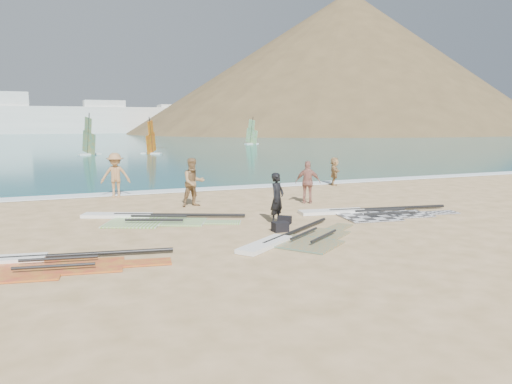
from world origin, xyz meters
name	(u,v)px	position (x,y,z in m)	size (l,w,h in m)	color
ground	(342,244)	(0.00, 0.00, 0.00)	(300.00, 300.00, 0.00)	#D8B07E
sea	(74,135)	(0.00, 132.00, 0.00)	(300.00, 240.00, 0.06)	#0C4A56
surf_line	(208,190)	(0.00, 12.30, 0.00)	(300.00, 1.20, 0.04)	white
far_town	(12,118)	(-15.72, 150.00, 4.49)	(160.00, 8.00, 12.00)	white
headland_main	(347,133)	(85.00, 130.00, 0.00)	(143.00, 143.00, 45.00)	brown
headland_minor	(411,131)	(120.00, 140.00, 0.00)	(70.00, 70.00, 28.00)	brown
rig_grey	(367,213)	(3.34, 3.52, 0.05)	(5.88, 2.77, 0.20)	#28282B
rig_green	(146,219)	(-4.35, 5.60, 0.05)	(5.41, 3.77, 0.20)	#63B124
rig_orange	(295,240)	(-1.03, 0.81, 0.05)	(4.81, 3.74, 0.20)	orange
rig_red	(40,263)	(-7.70, 1.03, 0.05)	(5.28, 2.53, 0.20)	red
gear_bag_near	(280,227)	(-0.87, 2.15, 0.15)	(0.47, 0.34, 0.30)	black
gear_bag_far	(285,220)	(-0.22, 3.17, 0.13)	(0.43, 0.30, 0.26)	black
person_wetsuit	(277,198)	(-0.41, 3.35, 0.85)	(0.62, 0.41, 1.70)	black
beachgoer_left	(193,182)	(-2.04, 7.76, 0.97)	(0.94, 0.74, 1.94)	olive
beachgoer_mid	(115,175)	(-4.59, 11.50, 1.00)	(1.29, 0.74, 2.00)	#AA7B4D
beachgoer_back	(308,182)	(2.56, 6.64, 0.88)	(1.04, 0.43, 1.77)	#AB6C5C
beachgoer_right	(334,171)	(6.75, 11.34, 0.76)	(1.40, 0.45, 1.51)	tan
windsurfer_left	(89,143)	(-3.26, 42.54, 1.28)	(2.47, 2.72, 4.36)	white
windsurfer_centre	(151,143)	(2.97, 41.84, 1.19)	(2.16, 2.26, 3.98)	white
windsurfer_right	(252,136)	(22.02, 59.99, 1.26)	(2.43, 2.75, 4.27)	white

